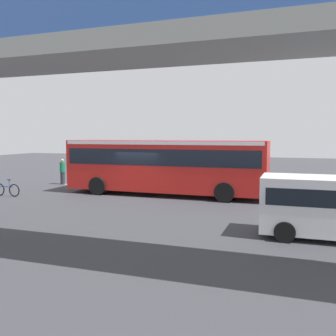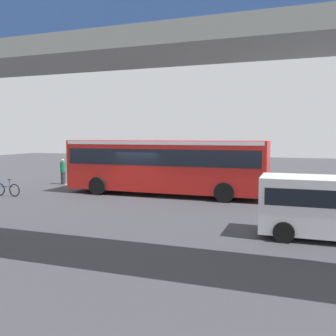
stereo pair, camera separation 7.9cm
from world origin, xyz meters
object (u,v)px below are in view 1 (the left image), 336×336
Objects in this scene: city_bus at (165,162)px; traffic_sign at (159,158)px; parked_van at (336,204)px; bicycle_blue at (7,190)px; pedestrian at (63,172)px.

traffic_sign is at bearing -64.51° from city_bus.
city_bus is 2.40× the size of parked_van.
city_bus is at bearing -158.05° from bicycle_blue.
pedestrian is (8.35, -2.02, -1.00)m from city_bus.
pedestrian is at bearing -89.57° from bicycle_blue.
city_bus is at bearing 166.41° from pedestrian.
parked_van is 2.68× the size of pedestrian.
parked_van is at bearing 152.58° from pedestrian.
traffic_sign reaches higher than pedestrian.
bicycle_blue is at bearing 90.43° from pedestrian.
city_bus is 9.09m from bicycle_blue.
city_bus reaches higher than traffic_sign.
parked_van is at bearing 134.99° from traffic_sign.
parked_van reaches higher than pedestrian.
parked_van reaches higher than bicycle_blue.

